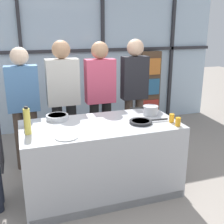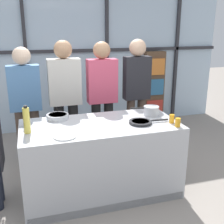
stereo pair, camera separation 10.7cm
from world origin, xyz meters
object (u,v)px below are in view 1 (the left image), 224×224
frying_pan (141,122)px  oil_bottle (27,121)px  saucepan (150,110)px  mixing_bowl (57,117)px  juice_glass_far (172,118)px  white_plate (66,137)px  juice_glass_near (178,122)px  spectator_center_left (63,96)px  spectator_center_right (100,94)px  spectator_far_left (24,102)px  pepper_grinder (26,119)px  spectator_far_right (134,89)px

frying_pan → oil_bottle: (-1.28, 0.07, 0.13)m
saucepan → mixing_bowl: (-1.16, 0.20, -0.03)m
saucepan → juice_glass_far: size_ratio=3.54×
white_plate → juice_glass_near: size_ratio=2.34×
spectator_center_left → spectator_center_right: (0.55, 0.00, -0.01)m
saucepan → oil_bottle: (-1.52, -0.18, 0.08)m
white_plate → spectator_center_left: bearing=81.9°
spectator_center_left → white_plate: size_ratio=7.67×
spectator_far_left → spectator_center_right: spectator_center_right is taller
spectator_far_left → juice_glass_near: spectator_far_left is taller
mixing_bowl → spectator_far_left: bearing=120.8°
oil_bottle → pepper_grinder: bearing=92.7°
spectator_far_right → saucepan: (-0.13, -0.82, -0.10)m
spectator_far_left → spectator_center_left: 0.55m
spectator_far_left → oil_bottle: size_ratio=5.70×
spectator_center_left → saucepan: spectator_center_left is taller
oil_bottle → pepper_grinder: 0.22m
spectator_center_left → mixing_bowl: size_ratio=6.67×
spectator_center_left → saucepan: (0.98, -0.82, -0.08)m
spectator_far_left → spectator_far_right: spectator_far_right is taller
juice_glass_near → white_plate: bearing=177.4°
spectator_far_right → white_plate: spectator_far_right is taller
spectator_far_left → white_plate: spectator_far_left is taller
frying_pan → juice_glass_near: (0.36, -0.22, 0.03)m
spectator_far_left → juice_glass_far: spectator_far_left is taller
juice_glass_near → spectator_center_left: bearing=130.1°
juice_glass_far → juice_glass_near: bearing=-90.0°
oil_bottle → juice_glass_near: bearing=-10.0°
spectator_center_left → oil_bottle: size_ratio=5.96×
white_plate → frying_pan: bearing=10.2°
pepper_grinder → juice_glass_far: bearing=-12.4°
spectator_far_left → frying_pan: bearing=140.2°
spectator_center_left → juice_glass_near: (1.09, -1.30, -0.09)m
spectator_center_left → saucepan: bearing=139.8°
spectator_far_left → spectator_center_left: size_ratio=0.96×
white_plate → pepper_grinder: size_ratio=1.10×
spectator_far_left → spectator_far_right: bearing=180.0°
frying_pan → pepper_grinder: 1.32m
saucepan → juice_glass_near: 0.49m
mixing_bowl → juice_glass_near: bearing=-28.0°
spectator_center_right → juice_glass_far: (0.54, -1.16, -0.08)m
spectator_center_right → oil_bottle: bearing=42.7°
saucepan → oil_bottle: oil_bottle is taller
pepper_grinder → spectator_center_right: bearing=35.7°
spectator_far_right → juice_glass_far: bearing=89.6°
mixing_bowl → oil_bottle: bearing=-132.9°
spectator_center_right → pepper_grinder: size_ratio=8.31×
spectator_far_left → mixing_bowl: 0.72m
mixing_bowl → juice_glass_near: (1.28, -0.68, 0.02)m
spectator_far_right → spectator_center_right: bearing=0.0°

